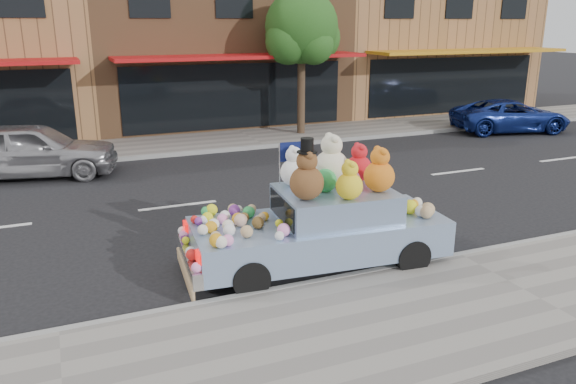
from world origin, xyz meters
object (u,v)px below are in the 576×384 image
car_silver (33,150)px  car_blue (511,116)px  street_tree (302,33)px  art_car (320,220)px

car_silver → car_blue: 16.84m
street_tree → car_blue: 8.68m
art_car → car_blue: bearing=39.5°
street_tree → car_silver: size_ratio=1.19×
street_tree → art_car: 12.00m
car_silver → art_car: (4.66, -8.30, 0.08)m
street_tree → art_car: (-4.43, -10.78, -2.86)m
street_tree → art_car: street_tree is taller
car_blue → art_car: bearing=138.2°
street_tree → car_blue: (7.76, -2.39, -3.08)m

